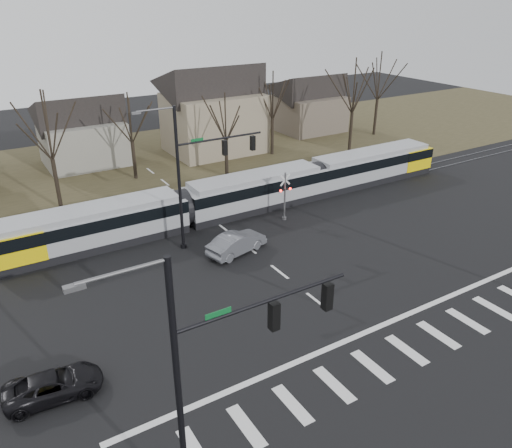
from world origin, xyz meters
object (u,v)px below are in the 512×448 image
tram (254,190)px  sedan (237,243)px  rail_crossing_signal (285,198)px  suv (54,385)px

tram → sedan: (-5.13, -6.16, -0.91)m
tram → sedan: size_ratio=8.31×
sedan → rail_crossing_signal: 6.85m
sedan → suv: (-13.88, -7.74, -0.15)m
tram → rail_crossing_signal: rail_crossing_signal is taller
rail_crossing_signal → sedan: bearing=-154.1°
sedan → suv: size_ratio=1.08×
sedan → rail_crossing_signal: bearing=-78.8°
suv → rail_crossing_signal: rail_crossing_signal is taller
tram → suv: size_ratio=8.98×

